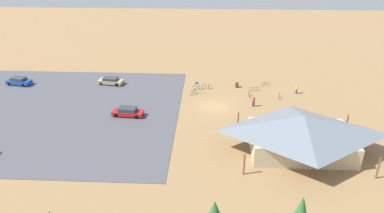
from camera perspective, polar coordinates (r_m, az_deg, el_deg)
ground at (r=56.32m, az=3.71°, el=0.05°), size 160.00×160.00×0.00m
parking_lot_asphalt at (r=58.83m, az=-21.51°, el=-0.63°), size 39.02×33.70×0.05m
bike_pavilion at (r=45.51m, az=17.17°, el=-3.85°), size 15.13×10.62×5.00m
trash_bin at (r=63.50m, az=7.18°, el=3.43°), size 0.60×0.60×0.90m
lot_sign at (r=60.17m, az=0.79°, el=3.33°), size 0.56×0.08×2.20m
bicycle_green_yard_left at (r=60.17m, az=0.21°, el=2.28°), size 1.03×1.39×0.91m
bicycle_red_yard_center at (r=62.51m, az=2.45°, el=3.20°), size 1.79×0.48×0.91m
bicycle_purple_edge_south at (r=62.09m, az=0.93°, el=3.05°), size 1.72×0.55×0.84m
bicycle_orange_lone_east at (r=62.56m, az=9.99°, el=2.80°), size 1.68×0.65×0.78m
bicycle_white_near_porch at (r=60.22m, az=9.15°, el=1.91°), size 0.48×1.66×0.77m
bicycle_teal_back_row at (r=64.82m, az=11.69°, el=3.50°), size 1.75×0.56×0.80m
bicycle_black_by_bin at (r=60.37m, az=13.75°, el=1.55°), size 0.55×1.76×0.79m
car_red_aisle_side at (r=53.75m, az=-10.23°, el=-0.82°), size 4.72×2.17×1.36m
car_blue_mid_lot at (r=71.09m, az=-25.95°, el=3.68°), size 4.54×2.49×1.39m
car_tan_end_stall at (r=65.86m, az=-12.88°, el=4.03°), size 4.63×2.45×1.25m
visitor_at_bikes at (r=56.65m, az=9.83°, el=0.88°), size 0.39×0.36×1.74m
visitor_by_pavilion at (r=62.92m, az=16.41°, el=2.73°), size 0.36×0.36×1.65m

